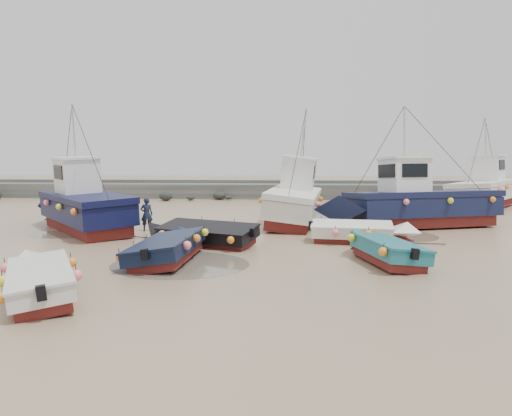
# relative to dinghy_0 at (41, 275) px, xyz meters

# --- Properties ---
(ground) EXTENTS (120.00, 120.00, 0.00)m
(ground) POSITION_rel_dinghy_0_xyz_m (6.49, 6.35, -0.54)
(ground) COLOR tan
(ground) RESTS_ON ground
(seawall) EXTENTS (60.00, 4.92, 1.50)m
(seawall) POSITION_rel_dinghy_0_xyz_m (6.54, 28.34, 0.09)
(seawall) COLOR #62625E
(seawall) RESTS_ON ground
(puddle_a) EXTENTS (4.88, 4.88, 0.01)m
(puddle_a) POSITION_rel_dinghy_0_xyz_m (3.06, 3.83, -0.53)
(puddle_a) COLOR #635C4D
(puddle_a) RESTS_ON ground
(puddle_b) EXTENTS (3.24, 3.24, 0.01)m
(puddle_b) POSITION_rel_dinghy_0_xyz_m (12.24, 10.25, -0.53)
(puddle_b) COLOR #635C4D
(puddle_b) RESTS_ON ground
(puddle_c) EXTENTS (3.54, 3.54, 0.01)m
(puddle_c) POSITION_rel_dinghy_0_xyz_m (-3.72, 9.78, -0.53)
(puddle_c) COLOR #635C4D
(puddle_c) RESTS_ON ground
(puddle_d) EXTENTS (6.84, 6.84, 0.01)m
(puddle_d) POSITION_rel_dinghy_0_xyz_m (9.93, 14.90, -0.53)
(puddle_d) COLOR #635C4D
(puddle_d) RESTS_ON ground
(dinghy_0) EXTENTS (3.76, 6.14, 1.43)m
(dinghy_0) POSITION_rel_dinghy_0_xyz_m (0.00, 0.00, 0.00)
(dinghy_0) COLOR maroon
(dinghy_0) RESTS_ON ground
(dinghy_1) EXTENTS (2.62, 6.74, 1.43)m
(dinghy_1) POSITION_rel_dinghy_0_xyz_m (2.57, 4.67, -0.00)
(dinghy_1) COLOR maroon
(dinghy_1) RESTS_ON ground
(dinghy_2) EXTENTS (2.54, 5.63, 1.43)m
(dinghy_2) POSITION_rel_dinghy_0_xyz_m (10.23, 4.67, 0.02)
(dinghy_2) COLOR maroon
(dinghy_2) RESTS_ON ground
(dinghy_4) EXTENTS (6.33, 3.47, 1.43)m
(dinghy_4) POSITION_rel_dinghy_0_xyz_m (3.15, 7.69, 0.00)
(dinghy_4) COLOR maroon
(dinghy_4) RESTS_ON ground
(dinghy_5) EXTENTS (5.73, 2.32, 1.43)m
(dinghy_5) POSITION_rel_dinghy_0_xyz_m (9.98, 8.42, 0.02)
(dinghy_5) COLOR maroon
(dinghy_5) RESTS_ON ground
(cabin_boat_0) EXTENTS (7.69, 8.88, 6.22)m
(cabin_boat_0) POSITION_rel_dinghy_0_xyz_m (-3.44, 11.20, 0.79)
(cabin_boat_0) COLOR maroon
(cabin_boat_0) RESTS_ON ground
(cabin_boat_1) EXTENTS (3.57, 10.42, 6.22)m
(cabin_boat_1) POSITION_rel_dinghy_0_xyz_m (7.16, 14.28, 0.79)
(cabin_boat_1) COLOR maroon
(cabin_boat_1) RESTS_ON ground
(cabin_boat_2) EXTENTS (10.91, 5.37, 6.22)m
(cabin_boat_2) POSITION_rel_dinghy_0_xyz_m (13.31, 12.93, 0.77)
(cabin_boat_2) COLOR maroon
(cabin_boat_2) RESTS_ON ground
(cabin_boat_3) EXTENTS (7.27, 9.00, 6.22)m
(cabin_boat_3) POSITION_rel_dinghy_0_xyz_m (20.86, 22.61, 0.80)
(cabin_boat_3) COLOR maroon
(cabin_boat_3) RESTS_ON ground
(person) EXTENTS (0.67, 0.51, 1.65)m
(person) POSITION_rel_dinghy_0_xyz_m (-0.13, 11.05, -0.54)
(person) COLOR #172137
(person) RESTS_ON ground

